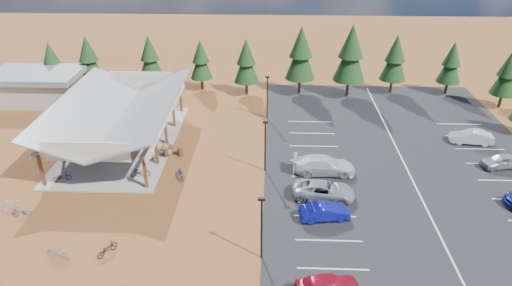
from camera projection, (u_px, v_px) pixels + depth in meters
name	position (u px, v px, depth m)	size (l,w,h in m)	color
ground	(210.00, 181.00, 41.53)	(140.00, 140.00, 0.00)	brown
asphalt_lot	(406.00, 168.00, 43.55)	(27.00, 44.00, 0.04)	black
concrete_pad	(124.00, 143.00, 48.04)	(10.60, 18.60, 0.10)	gray
bike_pavilion	(119.00, 110.00, 46.28)	(11.65, 19.40, 4.97)	#5E2A1A
outbuilding	(37.00, 86.00, 57.32)	(11.00, 7.00, 3.90)	#ADA593
lamp_post_0	(262.00, 224.00, 31.14)	(0.50, 0.25, 5.14)	black
lamp_post_1	(265.00, 143.00, 41.75)	(0.50, 0.25, 5.14)	black
lamp_post_2	(267.00, 94.00, 52.36)	(0.50, 0.25, 5.14)	black
trash_bin_0	(166.00, 153.00, 45.28)	(0.60, 0.60, 0.90)	#50361C
trash_bin_1	(181.00, 152.00, 45.48)	(0.60, 0.60, 0.90)	#50361C
pine_0	(52.00, 62.00, 59.47)	(2.88, 2.88, 6.70)	#382314
pine_1	(88.00, 58.00, 59.35)	(3.22, 3.22, 7.49)	#382314
pine_2	(150.00, 57.00, 59.99)	(3.17, 3.17, 7.37)	#382314
pine_3	(201.00, 60.00, 60.02)	(2.94, 2.94, 6.85)	#382314
pine_4	(246.00, 61.00, 58.23)	(3.21, 3.21, 7.47)	#382314
pine_5	(301.00, 53.00, 58.00)	(3.86, 3.86, 9.00)	#382314
pine_6	(351.00, 53.00, 56.99)	(4.06, 4.06, 9.46)	#382314
pine_7	(395.00, 58.00, 58.57)	(3.38, 3.38, 7.87)	#382314
pine_8	(451.00, 63.00, 58.42)	(3.04, 3.04, 7.08)	#382314
pine_13	(508.00, 73.00, 54.42)	(3.13, 3.13, 7.30)	#382314
bike_0	(62.00, 177.00, 41.16)	(0.54, 1.54, 0.81)	black
bike_1	(100.00, 148.00, 45.77)	(0.52, 1.83, 1.10)	gray
bike_2	(116.00, 132.00, 49.11)	(0.62, 1.77, 0.93)	#1A3C96
bike_3	(116.00, 109.00, 54.29)	(0.53, 1.86, 1.12)	maroon
bike_4	(140.00, 172.00, 41.76)	(0.67, 1.92, 1.01)	black
bike_5	(147.00, 141.00, 47.05)	(0.49, 1.72, 1.04)	#93969B
bike_6	(144.00, 125.00, 50.66)	(0.64, 1.83, 0.96)	navy
bike_7	(152.00, 109.00, 54.59)	(0.45, 1.58, 0.95)	maroon
bike_9	(11.00, 204.00, 37.53)	(0.42, 1.49, 0.89)	#9C9EA5
bike_10	(21.00, 212.00, 36.61)	(0.54, 1.55, 0.82)	navy
bike_12	(107.00, 249.00, 32.65)	(0.62, 1.77, 0.93)	black
bike_13	(58.00, 253.00, 32.18)	(0.52, 1.82, 1.10)	gray
bike_14	(181.00, 173.00, 41.75)	(0.66, 1.90, 1.00)	navy
bike_15	(166.00, 147.00, 46.21)	(0.49, 1.73, 1.04)	maroon
bike_16	(160.00, 155.00, 44.83)	(0.59, 1.68, 0.88)	black
car_0	(327.00, 285.00, 29.14)	(1.66, 4.13, 1.41)	maroon
car_1	(325.00, 212.00, 36.17)	(1.40, 4.02, 1.33)	navy
car_2	(324.00, 190.00, 38.74)	(2.44, 5.30, 1.47)	gray
car_3	(324.00, 165.00, 42.32)	(2.32, 5.71, 1.66)	silver
car_8	(502.00, 161.00, 43.30)	(1.58, 3.92, 1.33)	gray
car_9	(471.00, 137.00, 47.67)	(1.50, 4.29, 1.41)	silver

